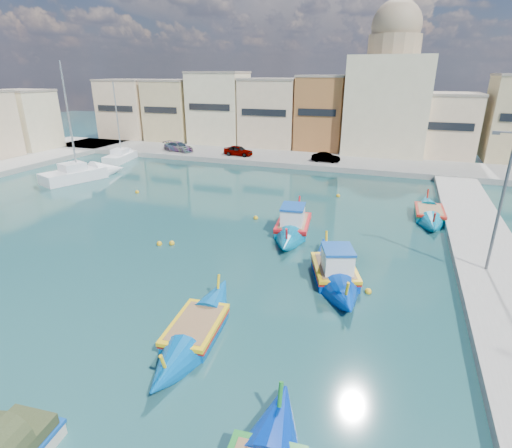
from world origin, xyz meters
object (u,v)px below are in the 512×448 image
at_px(yacht_north, 126,155).
at_px(yacht_midnorth, 91,173).
at_px(luzzu_blue_cabin, 335,272).
at_px(luzzu_turquoise_cabin, 293,226).
at_px(quay_street_lamp, 500,202).
at_px(luzzu_cyan_mid, 429,214).
at_px(luzzu_blue_south, 196,330).
at_px(church_block, 389,91).

bearing_deg(yacht_north, yacht_midnorth, -73.85).
bearing_deg(luzzu_blue_cabin, luzzu_turquoise_cabin, 122.96).
height_order(quay_street_lamp, luzzu_turquoise_cabin, quay_street_lamp).
height_order(luzzu_turquoise_cabin, luzzu_blue_cabin, luzzu_turquoise_cabin).
relative_size(quay_street_lamp, luzzu_cyan_mid, 0.92).
bearing_deg(luzzu_blue_cabin, luzzu_cyan_mid, 66.74).
bearing_deg(quay_street_lamp, yacht_midnorth, 163.47).
bearing_deg(luzzu_cyan_mid, quay_street_lamp, -75.41).
distance_m(luzzu_blue_cabin, yacht_north, 39.22).
bearing_deg(yacht_midnorth, luzzu_blue_south, -41.40).
distance_m(luzzu_cyan_mid, yacht_north, 38.32).
xyz_separation_m(church_block, luzzu_cyan_mid, (5.00, -24.61, -8.14)).
xyz_separation_m(luzzu_turquoise_cabin, luzzu_cyan_mid, (9.29, 6.28, -0.11)).
height_order(luzzu_blue_cabin, luzzu_cyan_mid, luzzu_blue_cabin).
bearing_deg(yacht_north, quay_street_lamp, -27.82).
bearing_deg(yacht_north, luzzu_blue_cabin, -37.04).
distance_m(church_block, quay_street_lamp, 35.04).
relative_size(luzzu_blue_cabin, luzzu_blue_south, 1.05).
bearing_deg(luzzu_turquoise_cabin, yacht_midnorth, 162.67).
bearing_deg(yacht_midnorth, luzzu_cyan_mid, -2.30).
height_order(luzzu_blue_cabin, yacht_north, yacht_north).
xyz_separation_m(quay_street_lamp, luzzu_blue_south, (-12.53, -10.14, -4.08)).
bearing_deg(luzzu_blue_south, quay_street_lamp, 38.97).
height_order(church_block, yacht_midnorth, church_block).
bearing_deg(luzzu_blue_south, luzzu_cyan_mid, 62.68).
height_order(church_block, yacht_north, church_block).
xyz_separation_m(luzzu_cyan_mid, luzzu_blue_south, (-10.09, -19.53, -0.02)).
height_order(luzzu_cyan_mid, yacht_north, yacht_north).
height_order(luzzu_blue_cabin, yacht_midnorth, yacht_midnorth).
bearing_deg(luzzu_blue_south, luzzu_turquoise_cabin, 86.56).
bearing_deg(luzzu_blue_cabin, yacht_midnorth, 154.20).
height_order(quay_street_lamp, yacht_midnorth, yacht_midnorth).
height_order(luzzu_turquoise_cabin, yacht_north, yacht_north).
height_order(church_block, luzzu_blue_south, church_block).
relative_size(church_block, luzzu_blue_south, 2.25).
bearing_deg(yacht_midnorth, luzzu_blue_cabin, -25.80).
bearing_deg(yacht_north, luzzu_blue_south, -49.20).
relative_size(quay_street_lamp, luzzu_blue_cabin, 0.90).
bearing_deg(church_block, luzzu_cyan_mid, -78.52).
height_order(church_block, luzzu_turquoise_cabin, church_block).
relative_size(quay_street_lamp, luzzu_blue_south, 0.94).
height_order(luzzu_blue_south, yacht_midnorth, yacht_midnorth).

